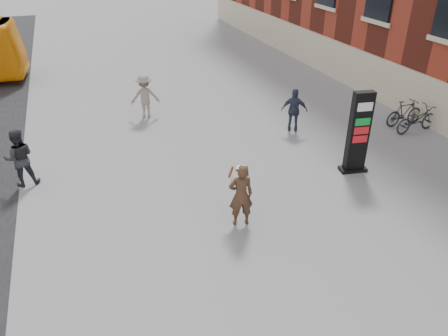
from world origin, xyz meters
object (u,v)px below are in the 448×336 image
object	(u,v)px
info_pylon	(358,133)
pedestrian_a	(19,158)
pedestrian_b	(145,96)
bike_6	(417,119)
pedestrian_c	(294,110)
bike_7	(404,113)
woman	(241,194)

from	to	relation	value
info_pylon	pedestrian_a	distance (m)	9.90
info_pylon	pedestrian_b	world-z (taller)	info_pylon
info_pylon	pedestrian_b	bearing A→B (deg)	137.33
bike_6	pedestrian_c	bearing A→B (deg)	63.20
pedestrian_a	bike_7	distance (m)	13.44
woman	pedestrian_a	xyz separation A→B (m)	(-5.23, 3.96, -0.00)
woman	pedestrian_c	xyz separation A→B (m)	(4.01, 4.74, -0.06)
info_pylon	woman	xyz separation A→B (m)	(-4.32, -1.38, -0.41)
pedestrian_a	pedestrian_c	xyz separation A→B (m)	(9.24, 0.78, -0.06)
bike_7	pedestrian_b	bearing A→B (deg)	62.37
info_pylon	pedestrian_a	bearing A→B (deg)	174.00
pedestrian_a	woman	bearing A→B (deg)	139.28
info_pylon	bike_7	size ratio (longest dim) A/B	1.55
bike_6	bike_7	distance (m)	0.65
info_pylon	woman	world-z (taller)	info_pylon
pedestrian_b	bike_6	xyz separation A→B (m)	(9.05, -4.82, -0.37)
pedestrian_c	bike_6	xyz separation A→B (m)	(4.19, -1.61, -0.32)
pedestrian_c	pedestrian_b	bearing A→B (deg)	-3.40
pedestrian_a	pedestrian_c	bearing A→B (deg)	-178.74
pedestrian_c	bike_6	world-z (taller)	pedestrian_c
woman	bike_7	bearing A→B (deg)	-146.22
pedestrian_c	pedestrian_a	bearing A→B (deg)	34.89
pedestrian_a	info_pylon	bearing A→B (deg)	161.30
pedestrian_c	bike_7	world-z (taller)	pedestrian_c
pedestrian_b	bike_7	size ratio (longest dim) A/B	1.04
pedestrian_a	bike_6	world-z (taller)	pedestrian_a
woman	pedestrian_a	world-z (taller)	pedestrian_a
pedestrian_c	bike_6	bearing A→B (deg)	-170.97
woman	bike_6	size ratio (longest dim) A/B	0.91
pedestrian_c	bike_7	size ratio (longest dim) A/B	0.97
pedestrian_b	bike_6	size ratio (longest dim) A/B	0.93
pedestrian_a	bike_7	size ratio (longest dim) A/B	1.05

